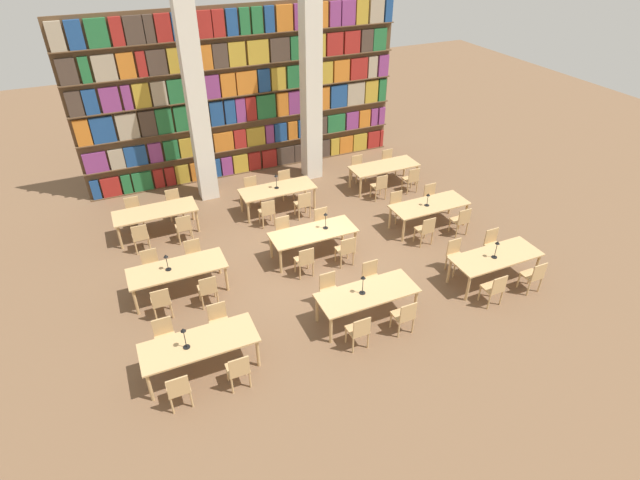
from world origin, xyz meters
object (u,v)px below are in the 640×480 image
(chair_24, at_px, (140,236))
(chair_29, at_px, (252,190))
(chair_19, at_px, (322,222))
(desk_lamp_6, at_px, (276,179))
(chair_9, at_px, (456,255))
(chair_13, at_px, (151,266))
(chair_1, at_px, (165,337))
(chair_4, at_px, (359,330))
(chair_14, at_px, (208,289))
(chair_15, at_px, (194,255))
(chair_25, at_px, (134,211))
(reading_table_0, at_px, (199,345))
(chair_0, at_px, (178,389))
(reading_table_8, at_px, (384,168))
(desk_lamp_0, at_px, (184,335))
(chair_10, at_px, (534,275))
(chair_30, at_px, (303,204))
(chair_34, at_px, (411,179))
(chair_17, at_px, (284,231))
(chair_18, at_px, (346,250))
(chair_6, at_px, (404,316))
(chair_31, at_px, (286,183))
(pillar_left, at_px, (197,106))
(desk_lamp_5, at_px, (428,197))
(chair_8, at_px, (494,288))
(chair_21, at_px, (398,205))
(chair_28, at_px, (267,212))
(reading_table_5, at_px, (429,206))
(desk_lamp_1, at_px, (363,282))
(chair_22, at_px, (461,220))
(desk_lamp_2, at_px, (497,247))
(reading_table_6, at_px, (155,213))
(reading_table_3, at_px, (177,270))
(chair_7, at_px, (372,277))
(chair_35, at_px, (388,162))
(chair_3, at_px, (219,321))
(chair_12, at_px, (161,301))
(chair_20, at_px, (425,229))
(chair_2, at_px, (238,369))
(desk_lamp_4, at_px, (326,218))
(reading_table_7, at_px, (278,191))
(pillar_center, at_px, (311,91))
(chair_23, at_px, (431,197))
(chair_5, at_px, (329,290))
(desk_lamp_3, at_px, (166,260))
(chair_11, at_px, (493,244))
(chair_16, at_px, (305,260))

(chair_24, bearing_deg, chair_29, 20.36)
(chair_19, distance_m, desk_lamp_6, 2.16)
(chair_9, height_order, chair_13, same)
(chair_1, height_order, chair_4, same)
(chair_14, bearing_deg, chair_1, -135.11)
(chair_15, relative_size, chair_25, 1.00)
(reading_table_0, relative_size, chair_0, 2.59)
(chair_1, distance_m, reading_table_8, 9.32)
(desk_lamp_0, xyz_separation_m, chair_10, (8.19, -0.76, -0.62))
(chair_30, xyz_separation_m, chair_34, (3.87, 0.07, 0.00))
(chair_17, relative_size, chair_18, 1.00)
(chair_6, height_order, chair_34, same)
(chair_29, bearing_deg, chair_31, -180.00)
(pillar_left, xyz_separation_m, chair_0, (-2.45, -8.01, -2.52))
(chair_0, bearing_deg, desk_lamp_6, 55.98)
(chair_6, height_order, chair_19, same)
(chair_15, xyz_separation_m, chair_34, (7.44, 1.40, 0.00))
(desk_lamp_5, bearing_deg, chair_19, 164.89)
(chair_8, bearing_deg, chair_21, 90.28)
(chair_13, xyz_separation_m, chair_28, (3.50, 1.34, 0.00))
(reading_table_0, xyz_separation_m, reading_table_5, (7.31, 2.74, 0.00))
(desk_lamp_1, xyz_separation_m, chair_22, (4.26, 1.99, -0.61))
(desk_lamp_6, bearing_deg, desk_lamp_2, -56.88)
(desk_lamp_6, relative_size, reading_table_8, 0.20)
(reading_table_6, height_order, chair_30, chair_30)
(chair_13, distance_m, chair_30, 4.82)
(chair_22, bearing_deg, reading_table_3, 175.35)
(chair_7, xyz_separation_m, chair_35, (3.73, 5.53, 0.00))
(chair_13, bearing_deg, chair_3, 111.39)
(chair_10, relative_size, chair_13, 1.00)
(chair_12, xyz_separation_m, chair_20, (7.19, 0.10, 0.00))
(chair_2, height_order, chair_30, same)
(chair_25, bearing_deg, pillar_left, -158.58)
(desk_lamp_2, relative_size, chair_34, 0.53)
(desk_lamp_4, bearing_deg, reading_table_7, 98.59)
(chair_12, relative_size, chair_30, 1.00)
(chair_3, xyz_separation_m, chair_10, (7.37, -1.53, 0.00))
(pillar_center, height_order, chair_23, pillar_center)
(chair_18, distance_m, chair_30, 2.68)
(chair_7, bearing_deg, chair_31, -88.44)
(pillar_center, xyz_separation_m, chair_9, (1.19, -6.61, -2.52))
(chair_5, bearing_deg, pillar_left, -78.61)
(chair_3, distance_m, desk_lamp_3, 2.12)
(chair_2, height_order, desk_lamp_4, desk_lamp_4)
(desk_lamp_2, bearing_deg, chair_11, 48.46)
(pillar_center, height_order, desk_lamp_5, pillar_center)
(chair_7, height_order, chair_23, same)
(chair_16, xyz_separation_m, chair_17, (0.00, 1.47, 0.00))
(chair_0, relative_size, chair_3, 1.00)
(chair_17, height_order, chair_24, same)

